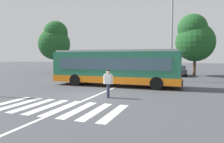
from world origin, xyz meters
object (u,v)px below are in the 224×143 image
Objects in this scene: city_transit_bus at (116,67)px; background_tree_left at (55,41)px; twin_arm_street_lamp at (172,22)px; parked_car_black at (119,69)px; background_tree_right at (194,38)px; parked_car_charcoal at (179,70)px; parked_car_white at (157,70)px; parked_car_red at (138,69)px; pedestrian_crossing_street at (108,82)px.

city_transit_bus is 17.56m from background_tree_left.
twin_arm_street_lamp reaches higher than city_transit_bus.
parked_car_black is 10.94m from background_tree_right.
parked_car_black is at bearing 6.49° from background_tree_left.
background_tree_left is at bearing -176.09° from parked_car_charcoal.
background_tree_left reaches higher than parked_car_black.
parked_car_charcoal is 8.58m from twin_arm_street_lamp.
city_transit_bus is at bearing -129.59° from twin_arm_street_lamp.
parked_car_white and parked_car_charcoal have the same top height.
parked_car_red is (-0.65, 11.68, -0.82)m from city_transit_bus.
twin_arm_street_lamp is 1.24× the size of background_tree_left.
parked_car_red is 1.00× the size of parked_car_white.
background_tree_left is (-12.90, -1.04, 4.22)m from parked_car_red.
background_tree_left is at bearing -175.39° from parked_car_red.
twin_arm_street_lamp is (2.22, -6.68, 5.25)m from parked_car_white.
background_tree_right is (10.10, 0.71, 4.15)m from parked_car_black.
parked_car_black is (-4.75, 16.86, -0.20)m from pedestrian_crossing_street.
parked_car_white is 2.75m from parked_car_charcoal.
background_tree_left is at bearing 133.28° from pedestrian_crossing_street.
parked_car_red is at bearing 93.21° from city_transit_bus.
parked_car_charcoal is (4.77, 11.89, -0.82)m from city_transit_bus.
parked_car_charcoal is 4.58m from background_tree_right.
twin_arm_street_lamp reaches higher than background_tree_left.
pedestrian_crossing_street reaches higher than parked_car_charcoal.
city_transit_bus reaches higher than parked_car_white.
twin_arm_street_lamp reaches higher than parked_car_black.
twin_arm_street_lamp reaches higher than parked_car_charcoal.
parked_car_white is 0.98× the size of parked_car_charcoal.
twin_arm_street_lamp is 1.23× the size of background_tree_right.
twin_arm_street_lamp is at bearing -71.58° from parked_car_white.
parked_car_charcoal is 0.46× the size of twin_arm_street_lamp.
city_transit_bus is 1.36× the size of background_tree_left.
parked_car_charcoal is (2.75, 0.09, 0.00)m from parked_car_white.
pedestrian_crossing_street is 0.38× the size of parked_car_white.
parked_car_red is 0.56× the size of background_tree_right.
parked_car_black is 0.56× the size of background_tree_right.
parked_car_charcoal is (8.26, 0.11, 0.00)m from parked_car_black.
pedestrian_crossing_street reaches higher than parked_car_white.
twin_arm_street_lamp is (4.24, 5.13, 4.43)m from city_transit_bus.
pedestrian_crossing_street reaches higher than parked_car_red.
twin_arm_street_lamp is 18.66m from background_tree_left.
parked_car_white is 8.78m from twin_arm_street_lamp.
background_tree_right reaches higher than city_transit_bus.
pedestrian_crossing_street is (1.25, -5.08, -0.62)m from city_transit_bus.
background_tree_right is at bearing 4.02° from parked_car_black.
background_tree_left is at bearing -175.72° from parked_car_white.
pedestrian_crossing_street is 17.52m from parked_car_black.
parked_car_black is 0.45× the size of twin_arm_street_lamp.
parked_car_charcoal is at bearing 68.15° from city_transit_bus.
parked_car_white is 0.56× the size of background_tree_right.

